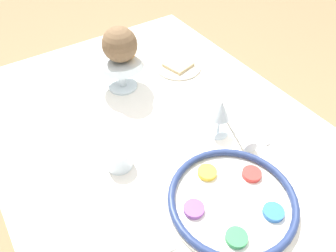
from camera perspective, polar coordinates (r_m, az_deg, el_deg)
The scene contains 11 objects.
ground_plane at distance 1.62m, azimuth -0.09°, elevation -20.18°, with size 8.00×8.00×0.00m, color #99704C.
dining_table at distance 1.30m, azimuth -0.11°, elevation -13.49°, with size 1.41×0.98×0.72m.
seder_plate at distance 0.89m, azimuth 11.11°, elevation -12.52°, with size 0.34×0.34×0.03m.
wine_glass at distance 0.99m, azimuth 9.16°, elevation 2.47°, with size 0.07×0.07×0.13m.
fruit_stand at distance 1.18m, azimuth -8.30°, elevation 10.59°, with size 0.17×0.17×0.13m.
orange_fruit at distance 1.13m, azimuth -7.45°, elevation 13.17°, with size 0.08×0.08×0.08m.
coconut at distance 1.12m, azimuth -8.42°, elevation 13.87°, with size 0.12×0.12×0.12m.
bread_plate at distance 1.32m, azimuth 1.80°, elevation 10.38°, with size 0.18×0.18×0.02m.
napkin_roll at distance 1.06m, azimuth 12.08°, elevation -0.09°, with size 0.19×0.10×0.04m.
cup_near at distance 0.94m, azimuth -8.48°, elevation -5.71°, with size 0.08×0.08×0.06m.
spoon at distance 1.09m, azimuth 14.11°, elevation -0.43°, with size 0.16×0.02×0.01m.
Camera 1 is at (-0.58, 0.38, 1.47)m, focal length 35.00 mm.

